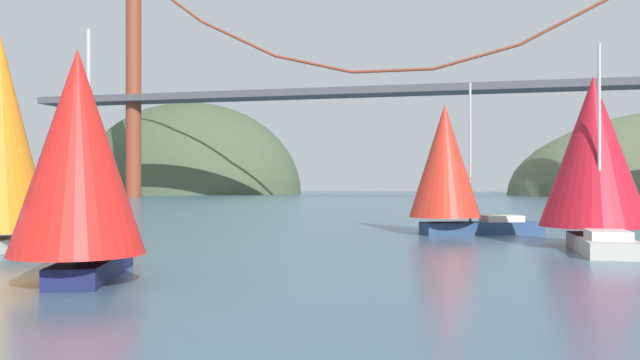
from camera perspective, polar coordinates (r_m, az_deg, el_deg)
The scene contains 5 objects.
headland_left at distance 166.72m, azimuth -11.02°, elevation -1.12°, with size 55.16×44.00×44.20m, color #425138.
suspension_bridge at distance 113.46m, azimuth 6.13°, elevation 8.14°, with size 131.06×6.00×41.61m.
sailboat_red_spinnaker at distance 20.66m, azimuth -19.77°, elevation 1.63°, with size 4.89×7.24×7.68m.
sailboat_scarlet_sail at distance 38.57m, azimuth 10.79°, elevation 1.17°, with size 8.15×5.69×8.59m.
sailboat_crimson_sail at distance 32.92m, azimuth 22.19°, elevation 1.88°, with size 4.90×7.89×9.00m.
Camera 1 is at (14.99, -16.29, 3.03)m, focal length 37.78 mm.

